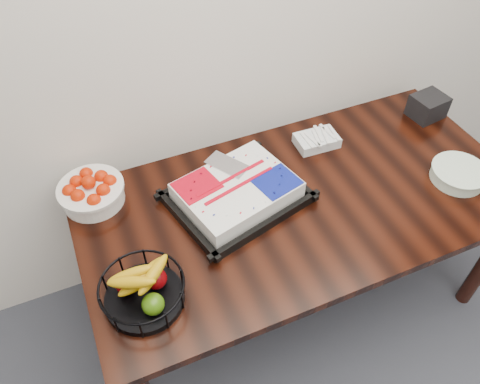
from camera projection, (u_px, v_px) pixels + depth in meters
name	position (u px, v px, depth m)	size (l,w,h in m)	color
table	(302.00, 212.00, 1.96)	(1.80, 0.90, 0.75)	black
cake_tray	(237.00, 193.00, 1.85)	(0.58, 0.50, 0.10)	black
tangerine_bowl	(91.00, 188.00, 1.83)	(0.26, 0.26, 0.17)	white
fruit_basket	(143.00, 290.00, 1.53)	(0.28, 0.28, 0.15)	black
plate_stack	(458.00, 174.00, 1.95)	(0.23, 0.23, 0.06)	white
fork_bag	(317.00, 140.00, 2.10)	(0.19, 0.13, 0.05)	silver
napkin_box	(428.00, 106.00, 2.23)	(0.15, 0.13, 0.11)	black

